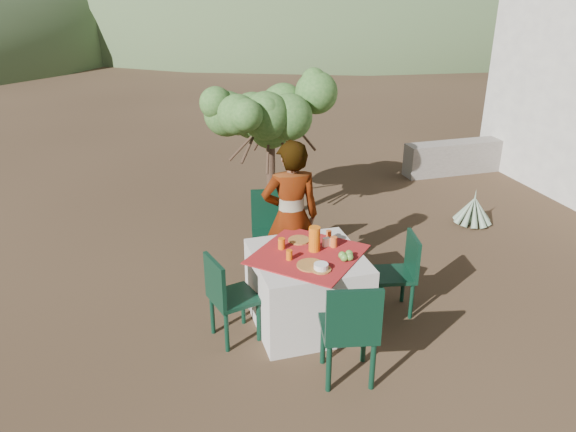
% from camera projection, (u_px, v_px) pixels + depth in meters
% --- Properties ---
extents(ground, '(160.00, 160.00, 0.00)m').
position_uv_depth(ground, '(359.00, 302.00, 5.95)').
color(ground, '#322216').
rests_on(ground, ground).
extents(table, '(1.30, 1.30, 0.76)m').
position_uv_depth(table, '(307.00, 288.00, 5.48)').
color(table, beige).
rests_on(table, ground).
extents(chair_far, '(0.53, 0.53, 0.97)m').
position_uv_depth(chair_far, '(272.00, 229.00, 6.37)').
color(chair_far, black).
rests_on(chair_far, ground).
extents(chair_near, '(0.54, 0.54, 0.98)m').
position_uv_depth(chair_near, '(350.00, 328.00, 4.59)').
color(chair_near, black).
rests_on(chair_near, ground).
extents(chair_left, '(0.49, 0.49, 0.88)m').
position_uv_depth(chair_left, '(227.00, 295.00, 5.17)').
color(chair_left, black).
rests_on(chair_left, ground).
extents(chair_right, '(0.46, 0.46, 0.85)m').
position_uv_depth(chair_right, '(401.00, 270.00, 5.63)').
color(chair_right, black).
rests_on(chair_right, ground).
extents(person, '(0.65, 0.46, 1.69)m').
position_uv_depth(person, '(291.00, 217.00, 5.91)').
color(person, '#8C6651').
rests_on(person, ground).
extents(shrub_tree, '(1.54, 1.51, 1.82)m').
position_uv_depth(shrub_tree, '(273.00, 121.00, 7.31)').
color(shrub_tree, '#4D3326').
rests_on(shrub_tree, ground).
extents(agave, '(0.53, 0.52, 0.56)m').
position_uv_depth(agave, '(473.00, 211.00, 7.73)').
color(agave, gray).
rests_on(agave, ground).
extents(stone_wall, '(2.60, 0.35, 0.55)m').
position_uv_depth(stone_wall, '(475.00, 155.00, 9.76)').
color(stone_wall, gray).
rests_on(stone_wall, ground).
extents(hill_near_right, '(48.00, 48.00, 20.00)m').
position_uv_depth(hill_near_right, '(318.00, 19.00, 40.68)').
color(hill_near_right, '#3A4F2C').
rests_on(hill_near_right, ground).
extents(hill_far_center, '(60.00, 60.00, 24.00)m').
position_uv_depth(hill_far_center, '(93.00, 9.00, 50.63)').
color(hill_far_center, gray).
rests_on(hill_far_center, ground).
extents(hill_far_right, '(36.00, 36.00, 14.00)m').
position_uv_depth(hill_far_right, '(442.00, 7.00, 53.58)').
color(hill_far_right, gray).
rests_on(hill_far_right, ground).
extents(plate_far, '(0.22, 0.22, 0.01)m').
position_uv_depth(plate_far, '(299.00, 240.00, 5.58)').
color(plate_far, brown).
rests_on(plate_far, table).
extents(plate_near, '(0.26, 0.26, 0.01)m').
position_uv_depth(plate_near, '(311.00, 265.00, 5.10)').
color(plate_near, brown).
rests_on(plate_near, table).
extents(glass_far, '(0.07, 0.07, 0.11)m').
position_uv_depth(glass_far, '(282.00, 244.00, 5.40)').
color(glass_far, orange).
rests_on(glass_far, table).
extents(glass_near, '(0.06, 0.06, 0.10)m').
position_uv_depth(glass_near, '(289.00, 255.00, 5.20)').
color(glass_near, orange).
rests_on(glass_near, table).
extents(juice_pitcher, '(0.11, 0.11, 0.24)m').
position_uv_depth(juice_pitcher, '(314.00, 239.00, 5.34)').
color(juice_pitcher, orange).
rests_on(juice_pitcher, table).
extents(bowl_plate, '(0.19, 0.19, 0.01)m').
position_uv_depth(bowl_plate, '(321.00, 269.00, 5.04)').
color(bowl_plate, brown).
rests_on(bowl_plate, table).
extents(white_bowl, '(0.13, 0.13, 0.05)m').
position_uv_depth(white_bowl, '(321.00, 266.00, 5.02)').
color(white_bowl, white).
rests_on(white_bowl, bowl_plate).
extents(jar_left, '(0.07, 0.07, 0.10)m').
position_uv_depth(jar_left, '(334.00, 242.00, 5.44)').
color(jar_left, '#D76026').
rests_on(jar_left, table).
extents(jar_right, '(0.05, 0.05, 0.09)m').
position_uv_depth(jar_right, '(329.00, 235.00, 5.61)').
color(jar_right, '#D76026').
rests_on(jar_right, table).
extents(napkin_holder, '(0.08, 0.06, 0.09)m').
position_uv_depth(napkin_holder, '(326.00, 242.00, 5.45)').
color(napkin_holder, white).
rests_on(napkin_holder, table).
extents(fruit_cluster, '(0.15, 0.13, 0.07)m').
position_uv_depth(fruit_cluster, '(346.00, 256.00, 5.21)').
color(fruit_cluster, '#5B9636').
rests_on(fruit_cluster, table).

